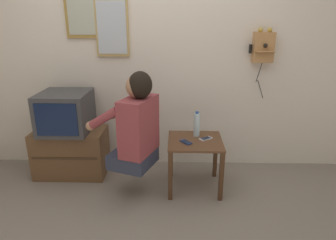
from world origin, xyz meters
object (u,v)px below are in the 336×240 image
(television, at_px, (65,112))
(water_bottle, at_px, (197,124))
(framed_picture, at_px, (86,13))
(cell_phone_held, at_px, (186,142))
(wall_phone_antique, at_px, (263,47))
(cell_phone_spare, at_px, (206,139))
(person, at_px, (136,124))
(wall_mirror, at_px, (112,28))

(television, distance_m, water_bottle, 1.34)
(framed_picture, distance_m, cell_phone_held, 1.65)
(television, bearing_deg, wall_phone_antique, 7.16)
(wall_phone_antique, bearing_deg, cell_phone_spare, -142.06)
(person, relative_size, water_bottle, 3.52)
(television, bearing_deg, framed_picture, 54.52)
(television, distance_m, cell_phone_held, 1.28)
(wall_mirror, bearing_deg, water_bottle, -25.57)
(wall_mirror, distance_m, cell_phone_held, 1.39)
(television, relative_size, wall_mirror, 0.88)
(framed_picture, height_order, wall_mirror, framed_picture)
(framed_picture, bearing_deg, cell_phone_held, -30.29)
(wall_phone_antique, bearing_deg, television, -172.84)
(wall_mirror, height_order, water_bottle, wall_mirror)
(television, distance_m, wall_phone_antique, 2.13)
(television, height_order, water_bottle, television)
(person, xyz_separation_m, wall_phone_antique, (1.24, 0.62, 0.63))
(cell_phone_spare, bearing_deg, framed_picture, -147.33)
(television, bearing_deg, cell_phone_spare, -8.34)
(wall_phone_antique, height_order, cell_phone_spare, wall_phone_antique)
(framed_picture, bearing_deg, wall_phone_antique, -1.41)
(cell_phone_held, distance_m, cell_phone_spare, 0.21)
(wall_phone_antique, relative_size, wall_mirror, 1.25)
(framed_picture, relative_size, water_bottle, 1.95)
(framed_picture, distance_m, cell_phone_spare, 1.75)
(television, relative_size, water_bottle, 1.99)
(person, bearing_deg, wall_phone_antique, -42.75)
(television, height_order, wall_mirror, wall_mirror)
(framed_picture, xyz_separation_m, cell_phone_held, (1.02, -0.59, -1.15))
(framed_picture, relative_size, cell_phone_held, 3.64)
(framed_picture, xyz_separation_m, cell_phone_spare, (1.21, -0.51, -1.15))
(cell_phone_spare, distance_m, water_bottle, 0.17)
(cell_phone_spare, bearing_deg, wall_phone_antique, 93.30)
(wall_mirror, relative_size, water_bottle, 2.28)
(water_bottle, bearing_deg, television, 174.81)
(cell_phone_spare, height_order, water_bottle, water_bottle)
(water_bottle, bearing_deg, wall_phone_antique, 28.95)
(person, height_order, cell_phone_spare, person)
(wall_phone_antique, bearing_deg, person, -153.40)
(television, height_order, cell_phone_held, television)
(person, height_order, framed_picture, framed_picture)
(wall_mirror, bearing_deg, framed_picture, 179.30)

